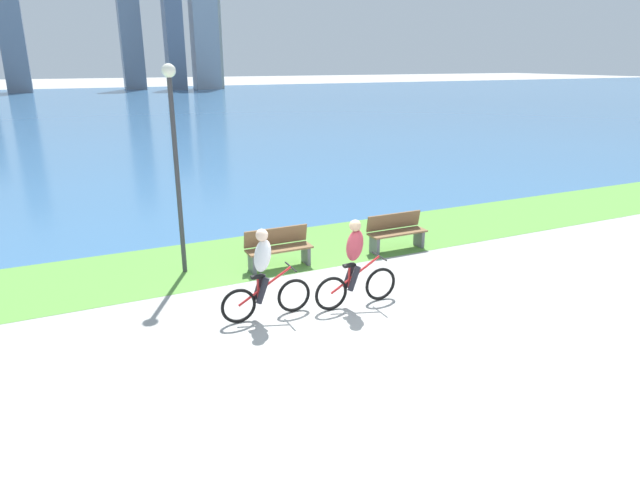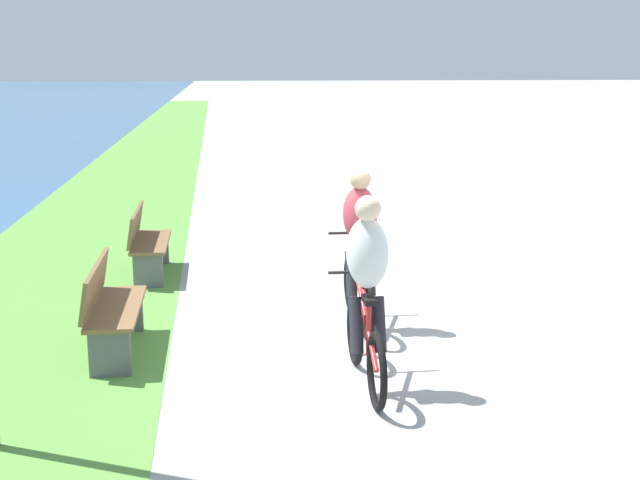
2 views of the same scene
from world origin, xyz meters
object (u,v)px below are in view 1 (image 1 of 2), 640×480
(cyclist_trailing, at_px, (264,275))
(bench_near_path, at_px, (396,232))
(cyclist_lead, at_px, (355,264))
(lamppost_tall, at_px, (175,143))
(bench_far_along_path, at_px, (278,248))

(cyclist_trailing, xyz_separation_m, bench_near_path, (4.24, 2.20, -0.39))
(bench_near_path, bearing_deg, cyclist_lead, -135.92)
(cyclist_trailing, distance_m, lamppost_tall, 3.64)
(cyclist_trailing, relative_size, bench_near_path, 1.14)
(bench_near_path, xyz_separation_m, bench_far_along_path, (-3.07, 0.11, 0.00))
(cyclist_lead, xyz_separation_m, cyclist_trailing, (-1.72, 0.24, -0.00))
(cyclist_trailing, height_order, bench_far_along_path, cyclist_trailing)
(bench_near_path, height_order, lamppost_tall, lamppost_tall)
(cyclist_lead, relative_size, cyclist_trailing, 1.01)
(cyclist_trailing, height_order, lamppost_tall, lamppost_tall)
(cyclist_trailing, distance_m, bench_far_along_path, 2.61)
(cyclist_trailing, relative_size, lamppost_tall, 0.39)
(cyclist_lead, xyz_separation_m, bench_far_along_path, (-0.56, 2.54, -0.39))
(cyclist_trailing, bearing_deg, lamppost_tall, 105.73)
(cyclist_trailing, bearing_deg, bench_near_path, 27.40)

